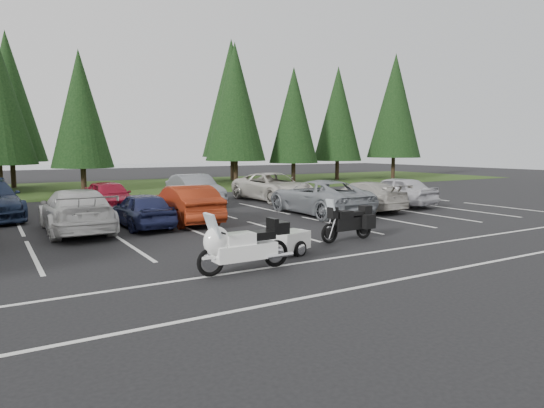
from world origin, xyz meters
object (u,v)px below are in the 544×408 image
(car_near_4, at_px, (142,210))
(car_near_7, at_px, (362,196))
(car_near_8, at_px, (395,191))
(car_far_4, at_px, (273,187))
(car_near_5, at_px, (186,204))
(touring_motorcycle, at_px, (244,241))
(car_near_3, at_px, (76,211))
(car_near_6, at_px, (319,197))
(cargo_trailer, at_px, (290,242))
(adventure_motorcycle, at_px, (347,219))
(car_far_2, at_px, (109,196))
(car_far_3, at_px, (195,190))

(car_near_4, xyz_separation_m, car_near_7, (10.60, -0.34, 0.02))
(car_near_8, height_order, car_far_4, car_far_4)
(car_near_5, bearing_deg, touring_motorcycle, 80.11)
(car_near_3, relative_size, car_near_6, 0.95)
(car_near_5, bearing_deg, car_far_4, -143.08)
(cargo_trailer, xyz_separation_m, adventure_motorcycle, (2.64, 0.70, 0.38))
(car_near_6, relative_size, car_far_4, 0.99)
(car_near_5, height_order, car_near_7, car_near_5)
(car_near_5, height_order, car_far_2, car_near_5)
(car_near_4, bearing_deg, adventure_motorcycle, 127.20)
(car_far_4, xyz_separation_m, adventure_motorcycle, (-4.15, -11.56, -0.08))
(car_near_5, relative_size, touring_motorcycle, 1.69)
(car_near_5, bearing_deg, car_near_8, -179.59)
(car_near_5, height_order, car_far_4, car_far_4)
(car_near_8, relative_size, cargo_trailer, 3.13)
(car_far_3, bearing_deg, cargo_trailer, -98.66)
(car_near_3, distance_m, car_far_2, 5.64)
(car_near_7, bearing_deg, car_far_4, -78.21)
(car_near_5, relative_size, car_far_3, 0.95)
(car_far_2, relative_size, car_far_4, 0.76)
(car_near_7, relative_size, cargo_trailer, 3.32)
(car_far_4, bearing_deg, cargo_trailer, -121.69)
(car_near_8, xyz_separation_m, cargo_trailer, (-10.98, -6.91, -0.44))
(car_near_4, xyz_separation_m, car_far_3, (4.49, 5.89, 0.12))
(car_near_4, height_order, car_far_2, car_far_2)
(car_far_4, distance_m, touring_motorcycle, 16.00)
(car_near_7, distance_m, adventure_motorcycle, 8.04)
(car_far_2, bearing_deg, car_near_7, -32.12)
(car_near_8, height_order, car_far_2, car_near_8)
(car_far_3, relative_size, car_far_4, 0.85)
(car_near_4, xyz_separation_m, adventure_motorcycle, (4.94, -6.06, 0.04))
(touring_motorcycle, bearing_deg, car_far_3, 72.67)
(car_far_2, relative_size, cargo_trailer, 2.99)
(car_near_7, height_order, cargo_trailer, car_near_7)
(car_near_6, relative_size, car_far_2, 1.31)
(car_near_4, xyz_separation_m, cargo_trailer, (2.30, -6.76, -0.34))
(car_near_3, xyz_separation_m, car_far_4, (11.40, 5.33, 0.01))
(car_near_3, bearing_deg, cargo_trailer, 124.46)
(car_near_8, distance_m, touring_motorcycle, 15.27)
(car_near_5, relative_size, car_near_6, 0.82)
(car_near_7, relative_size, touring_motorcycle, 1.75)
(car_near_6, bearing_deg, car_near_8, -172.94)
(car_near_3, xyz_separation_m, touring_motorcycle, (2.57, -8.01, -0.02))
(car_near_6, relative_size, car_near_8, 1.25)
(car_near_4, xyz_separation_m, car_near_8, (13.28, 0.15, 0.09))
(car_near_4, bearing_deg, car_far_3, -129.33)
(car_near_4, height_order, car_near_8, car_near_8)
(car_near_4, bearing_deg, car_near_6, 175.27)
(car_near_3, height_order, touring_motorcycle, car_near_3)
(car_near_5, height_order, car_near_8, car_near_8)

